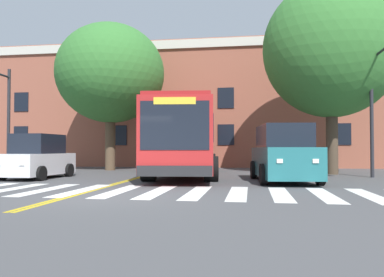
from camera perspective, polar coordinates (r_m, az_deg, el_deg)
name	(u,v)px	position (r m, az deg, el deg)	size (l,w,h in m)	color
ground_plane	(106,197)	(10.38, -12.96, -8.65)	(120.00, 120.00, 0.00)	#4C4C4F
crosswalk	(138,191)	(11.48, -8.21, -7.97)	(16.11, 3.78, 0.01)	white
lane_line_yellow_inner	(175,168)	(25.43, -2.62, -4.44)	(0.12, 36.00, 0.01)	gold
lane_line_yellow_outer	(177,168)	(25.40, -2.27, -4.44)	(0.12, 36.00, 0.01)	gold
city_bus	(186,139)	(18.45, -0.98, -0.07)	(3.86, 12.18, 3.27)	#B22323
car_white_near_lane	(38,158)	(17.58, -22.45, -2.79)	(2.03, 3.72, 1.91)	white
car_teal_far_lane	(283,155)	(15.02, 13.75, -2.41)	(2.55, 4.85, 2.21)	#236B70
traffic_light_near_corner	(381,88)	(17.59, 26.79, 6.95)	(0.35, 3.17, 5.71)	#28282D
street_tree_curbside_large	(331,50)	(20.65, 20.43, 12.57)	(8.91, 8.64, 9.76)	#4C3D2D
street_tree_curbside_small	(111,74)	(23.23, -12.29, 9.58)	(8.17, 8.56, 8.71)	brown
building_facade	(228,108)	(29.17, 5.58, 4.68)	(37.43, 7.63, 8.88)	#9E5642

